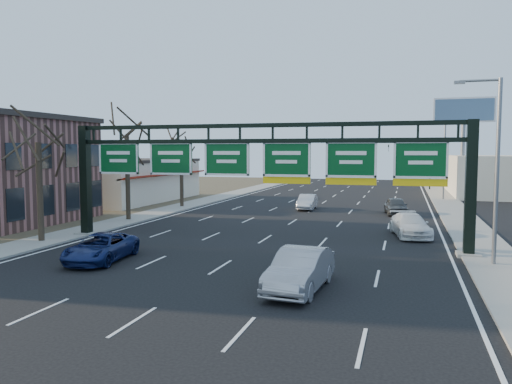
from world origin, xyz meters
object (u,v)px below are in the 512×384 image
(car_blue_suv, at_px, (101,248))
(car_silver_sedan, at_px, (300,270))
(sign_gantry, at_px, (259,167))
(car_white_wagon, at_px, (410,225))

(car_blue_suv, relative_size, car_silver_sedan, 0.99)
(sign_gantry, relative_size, car_white_wagon, 4.87)
(car_blue_suv, height_order, car_white_wagon, car_white_wagon)
(sign_gantry, relative_size, car_silver_sedan, 4.92)
(sign_gantry, xyz_separation_m, car_white_wagon, (8.63, 5.72, -3.90))
(sign_gantry, height_order, car_white_wagon, sign_gantry)
(car_silver_sedan, xyz_separation_m, car_white_wagon, (4.32, 14.53, -0.09))
(car_silver_sedan, bearing_deg, sign_gantry, 120.61)
(car_blue_suv, height_order, car_silver_sedan, car_silver_sedan)
(car_blue_suv, bearing_deg, sign_gantry, 38.74)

